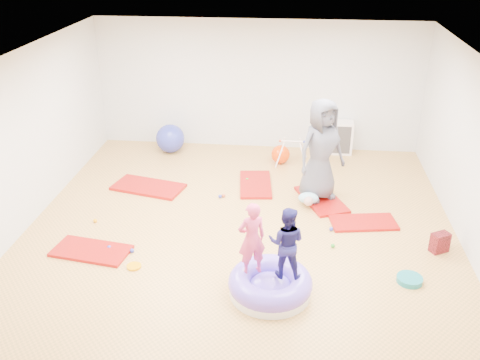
# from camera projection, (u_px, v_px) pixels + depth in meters

# --- Properties ---
(room) EXTENTS (7.01, 8.01, 2.81)m
(room) POSITION_uv_depth(u_px,v_px,m) (238.00, 158.00, 7.92)
(room) COLOR #D2974A
(room) RESTS_ON ground
(gym_mat_front_left) EXTENTS (1.24, 0.76, 0.05)m
(gym_mat_front_left) POSITION_uv_depth(u_px,v_px,m) (91.00, 251.00, 8.17)
(gym_mat_front_left) COLOR #AB1806
(gym_mat_front_left) RESTS_ON ground
(gym_mat_mid_left) EXTENTS (1.44, 0.96, 0.06)m
(gym_mat_mid_left) POSITION_uv_depth(u_px,v_px,m) (148.00, 187.00, 10.15)
(gym_mat_mid_left) COLOR #AB1806
(gym_mat_mid_left) RESTS_ON ground
(gym_mat_center_back) EXTENTS (0.71, 1.23, 0.05)m
(gym_mat_center_back) POSITION_uv_depth(u_px,v_px,m) (256.00, 184.00, 10.26)
(gym_mat_center_back) COLOR #AB1806
(gym_mat_center_back) RESTS_ON ground
(gym_mat_right) EXTENTS (1.16, 0.71, 0.05)m
(gym_mat_right) POSITION_uv_depth(u_px,v_px,m) (363.00, 222.00, 8.95)
(gym_mat_right) COLOR #AB1806
(gym_mat_right) RESTS_ON ground
(gym_mat_rear_right) EXTENTS (1.01, 1.32, 0.05)m
(gym_mat_rear_right) POSITION_uv_depth(u_px,v_px,m) (321.00, 199.00, 9.69)
(gym_mat_rear_right) COLOR #AB1806
(gym_mat_rear_right) RESTS_ON ground
(inflatable_cushion) EXTENTS (1.14, 1.14, 0.36)m
(inflatable_cushion) POSITION_uv_depth(u_px,v_px,m) (270.00, 285.00, 7.21)
(inflatable_cushion) COLOR white
(inflatable_cushion) RESTS_ON ground
(child_pink) EXTENTS (0.45, 0.39, 1.05)m
(child_pink) POSITION_uv_depth(u_px,v_px,m) (252.00, 235.00, 6.99)
(child_pink) COLOR #DE3E6E
(child_pink) RESTS_ON inflatable_cushion
(child_navy) EXTENTS (0.55, 0.45, 1.02)m
(child_navy) POSITION_uv_depth(u_px,v_px,m) (287.00, 239.00, 6.94)
(child_navy) COLOR navy
(child_navy) RESTS_ON inflatable_cushion
(adult_caregiver) EXTENTS (1.07, 0.98, 1.84)m
(adult_caregiver) POSITION_uv_depth(u_px,v_px,m) (321.00, 150.00, 9.35)
(adult_caregiver) COLOR #4B4B58
(adult_caregiver) RESTS_ON gym_mat_rear_right
(infant) EXTENTS (0.36, 0.37, 0.21)m
(infant) POSITION_uv_depth(u_px,v_px,m) (308.00, 199.00, 9.43)
(infant) COLOR #8DC5DB
(infant) RESTS_ON gym_mat_rear_right
(ball_pit_balls) EXTENTS (4.01, 3.52, 0.07)m
(ball_pit_balls) POSITION_uv_depth(u_px,v_px,m) (214.00, 225.00, 8.86)
(ball_pit_balls) COLOR #2B33A4
(ball_pit_balls) RESTS_ON ground
(exercise_ball_blue) EXTENTS (0.62, 0.62, 0.62)m
(exercise_ball_blue) POSITION_uv_depth(u_px,v_px,m) (170.00, 139.00, 11.66)
(exercise_ball_blue) COLOR #2B33A4
(exercise_ball_blue) RESTS_ON ground
(exercise_ball_orange) EXTENTS (0.39, 0.39, 0.39)m
(exercise_ball_orange) POSITION_uv_depth(u_px,v_px,m) (281.00, 154.00, 11.16)
(exercise_ball_orange) COLOR #E93C03
(exercise_ball_orange) RESTS_ON ground
(infant_play_gym) EXTENTS (0.67, 0.63, 0.51)m
(infant_play_gym) POSITION_uv_depth(u_px,v_px,m) (292.00, 148.00, 11.07)
(infant_play_gym) COLOR white
(infant_play_gym) RESTS_ON ground
(cube_shelf) EXTENTS (0.71, 0.35, 0.71)m
(cube_shelf) POSITION_uv_depth(u_px,v_px,m) (336.00, 137.00, 11.61)
(cube_shelf) COLOR white
(cube_shelf) RESTS_ON ground
(balance_disc) EXTENTS (0.36, 0.36, 0.08)m
(balance_disc) POSITION_uv_depth(u_px,v_px,m) (410.00, 279.00, 7.48)
(balance_disc) COLOR #16737D
(balance_disc) RESTS_ON ground
(backpack) EXTENTS (0.32, 0.28, 0.31)m
(backpack) POSITION_uv_depth(u_px,v_px,m) (440.00, 242.00, 8.13)
(backpack) COLOR maroon
(backpack) RESTS_ON ground
(yellow_toy) EXTENTS (0.21, 0.21, 0.03)m
(yellow_toy) POSITION_uv_depth(u_px,v_px,m) (134.00, 266.00, 7.81)
(yellow_toy) COLOR #EE9E00
(yellow_toy) RESTS_ON ground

